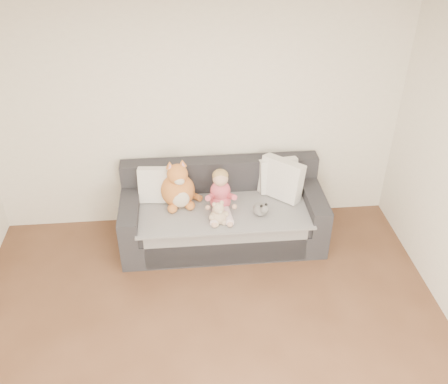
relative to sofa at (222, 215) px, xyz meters
name	(u,v)px	position (x,y,z in m)	size (l,w,h in m)	color
room_shell	(209,242)	(-0.24, -1.64, 0.99)	(5.00, 5.00, 5.00)	brown
sofa	(222,215)	(0.00, 0.00, 0.00)	(2.20, 0.94, 0.85)	#29282D
cushion_left	(158,185)	(-0.69, 0.14, 0.36)	(0.44, 0.23, 0.40)	silver
cushion_right_back	(278,175)	(0.65, 0.22, 0.36)	(0.44, 0.24, 0.40)	silver
cushion_right_front	(281,179)	(0.66, 0.10, 0.38)	(0.50, 0.49, 0.45)	silver
toddler	(221,194)	(-0.03, -0.12, 0.36)	(0.34, 0.48, 0.48)	#DF534F
plush_cat	(178,188)	(-0.47, 0.03, 0.37)	(0.45, 0.42, 0.56)	#CB562D
teddy_bear	(218,215)	(-0.07, -0.35, 0.27)	(0.21, 0.17, 0.27)	tan
plush_cow	(261,209)	(0.38, -0.25, 0.24)	(0.15, 0.21, 0.18)	white
sippy_cup	(216,213)	(-0.09, -0.25, 0.22)	(0.09, 0.07, 0.10)	purple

